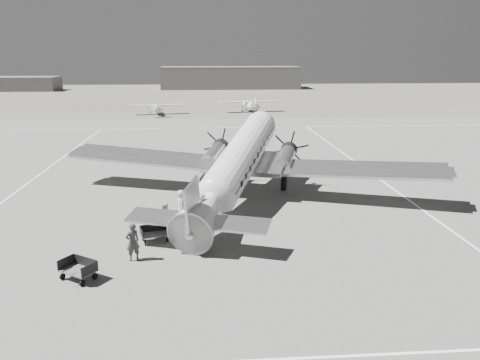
{
  "coord_description": "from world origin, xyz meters",
  "views": [
    {
      "loc": [
        -3.02,
        -28.26,
        10.55
      ],
      "look_at": [
        -0.72,
        2.44,
        2.2
      ],
      "focal_mm": 35.0,
      "sensor_mm": 36.0,
      "label": 1
    }
  ],
  "objects_px": {
    "baggage_cart_near": "(155,234)",
    "baggage_cart_far": "(78,270)",
    "dc3_airliner": "(238,164)",
    "passenger": "(181,204)",
    "hangar_main": "(230,78)",
    "ground_crew": "(133,242)",
    "light_plane_left": "(156,109)",
    "ramp_agent": "(166,217)",
    "light_plane_right": "(250,106)",
    "shed_secondary": "(26,84)"
  },
  "relations": [
    {
      "from": "hangar_main",
      "to": "ramp_agent",
      "type": "height_order",
      "value": "hangar_main"
    },
    {
      "from": "baggage_cart_near",
      "to": "baggage_cart_far",
      "type": "xyz_separation_m",
      "value": [
        -3.18,
        -4.53,
        0.04
      ]
    },
    {
      "from": "ground_crew",
      "to": "ramp_agent",
      "type": "height_order",
      "value": "ground_crew"
    },
    {
      "from": "dc3_airliner",
      "to": "hangar_main",
      "type": "bearing_deg",
      "value": 106.01
    },
    {
      "from": "shed_secondary",
      "to": "baggage_cart_near",
      "type": "distance_m",
      "value": 127.45
    },
    {
      "from": "baggage_cart_near",
      "to": "light_plane_right",
      "type": "bearing_deg",
      "value": 61.65
    },
    {
      "from": "hangar_main",
      "to": "ground_crew",
      "type": "height_order",
      "value": "hangar_main"
    },
    {
      "from": "light_plane_right",
      "to": "ramp_agent",
      "type": "bearing_deg",
      "value": -109.15
    },
    {
      "from": "ramp_agent",
      "to": "ground_crew",
      "type": "bearing_deg",
      "value": 157.25
    },
    {
      "from": "ground_crew",
      "to": "hangar_main",
      "type": "bearing_deg",
      "value": -127.89
    },
    {
      "from": "ramp_agent",
      "to": "shed_secondary",
      "type": "bearing_deg",
      "value": 19.19
    },
    {
      "from": "shed_secondary",
      "to": "ground_crew",
      "type": "distance_m",
      "value": 129.44
    },
    {
      "from": "ground_crew",
      "to": "dc3_airliner",
      "type": "bearing_deg",
      "value": -155.28
    },
    {
      "from": "ground_crew",
      "to": "passenger",
      "type": "xyz_separation_m",
      "value": [
        2.23,
        6.54,
        -0.09
      ]
    },
    {
      "from": "shed_secondary",
      "to": "passenger",
      "type": "xyz_separation_m",
      "value": [
        50.3,
        -113.64,
        -1.06
      ]
    },
    {
      "from": "baggage_cart_near",
      "to": "baggage_cart_far",
      "type": "relative_size",
      "value": 0.93
    },
    {
      "from": "baggage_cart_far",
      "to": "ramp_agent",
      "type": "relative_size",
      "value": 0.98
    },
    {
      "from": "shed_secondary",
      "to": "light_plane_right",
      "type": "xyz_separation_m",
      "value": [
        60.23,
        -56.83,
        -0.84
      ]
    },
    {
      "from": "light_plane_left",
      "to": "hangar_main",
      "type": "bearing_deg",
      "value": 66.24
    },
    {
      "from": "dc3_airliner",
      "to": "ground_crew",
      "type": "bearing_deg",
      "value": -103.99
    },
    {
      "from": "shed_secondary",
      "to": "baggage_cart_far",
      "type": "relative_size",
      "value": 10.25
    },
    {
      "from": "hangar_main",
      "to": "baggage_cart_near",
      "type": "distance_m",
      "value": 123.21
    },
    {
      "from": "hangar_main",
      "to": "light_plane_right",
      "type": "distance_m",
      "value": 61.87
    },
    {
      "from": "baggage_cart_far",
      "to": "ramp_agent",
      "type": "distance_m",
      "value": 7.21
    },
    {
      "from": "baggage_cart_far",
      "to": "ground_crew",
      "type": "xyz_separation_m",
      "value": [
        2.33,
        2.03,
        0.53
      ]
    },
    {
      "from": "hangar_main",
      "to": "ramp_agent",
      "type": "bearing_deg",
      "value": -94.97
    },
    {
      "from": "hangar_main",
      "to": "light_plane_left",
      "type": "height_order",
      "value": "hangar_main"
    },
    {
      "from": "shed_secondary",
      "to": "baggage_cart_near",
      "type": "height_order",
      "value": "shed_secondary"
    },
    {
      "from": "dc3_airliner",
      "to": "passenger",
      "type": "xyz_separation_m",
      "value": [
        -3.97,
        -3.08,
        -1.89
      ]
    },
    {
      "from": "baggage_cart_far",
      "to": "light_plane_left",
      "type": "bearing_deg",
      "value": 125.91
    },
    {
      "from": "shed_secondary",
      "to": "hangar_main",
      "type": "bearing_deg",
      "value": 4.76
    },
    {
      "from": "passenger",
      "to": "baggage_cart_far",
      "type": "bearing_deg",
      "value": 144.42
    },
    {
      "from": "dc3_airliner",
      "to": "baggage_cart_far",
      "type": "relative_size",
      "value": 16.95
    },
    {
      "from": "shed_secondary",
      "to": "baggage_cart_near",
      "type": "relative_size",
      "value": 11.03
    },
    {
      "from": "baggage_cart_near",
      "to": "ramp_agent",
      "type": "xyz_separation_m",
      "value": [
        0.55,
        1.62,
        0.44
      ]
    },
    {
      "from": "light_plane_right",
      "to": "baggage_cart_near",
      "type": "relative_size",
      "value": 6.88
    },
    {
      "from": "baggage_cart_near",
      "to": "shed_secondary",
      "type": "bearing_deg",
      "value": 94.75
    },
    {
      "from": "dc3_airliner",
      "to": "light_plane_right",
      "type": "height_order",
      "value": "dc3_airliner"
    },
    {
      "from": "light_plane_left",
      "to": "ramp_agent",
      "type": "bearing_deg",
      "value": -93.1
    },
    {
      "from": "ground_crew",
      "to": "passenger",
      "type": "height_order",
      "value": "ground_crew"
    },
    {
      "from": "baggage_cart_far",
      "to": "passenger",
      "type": "height_order",
      "value": "passenger"
    },
    {
      "from": "hangar_main",
      "to": "shed_secondary",
      "type": "bearing_deg",
      "value": -175.24
    },
    {
      "from": "light_plane_left",
      "to": "light_plane_right",
      "type": "xyz_separation_m",
      "value": [
        16.85,
        2.19,
        0.16
      ]
    },
    {
      "from": "light_plane_left",
      "to": "baggage_cart_far",
      "type": "bearing_deg",
      "value": -97.06
    },
    {
      "from": "light_plane_left",
      "to": "passenger",
      "type": "distance_m",
      "value": 55.06
    },
    {
      "from": "light_plane_right",
      "to": "dc3_airliner",
      "type": "bearing_deg",
      "value": -105.18
    },
    {
      "from": "dc3_airliner",
      "to": "baggage_cart_far",
      "type": "height_order",
      "value": "dc3_airliner"
    },
    {
      "from": "hangar_main",
      "to": "shed_secondary",
      "type": "distance_m",
      "value": 60.22
    },
    {
      "from": "ramp_agent",
      "to": "light_plane_right",
      "type": "bearing_deg",
      "value": -14.19
    },
    {
      "from": "passenger",
      "to": "baggage_cart_near",
      "type": "bearing_deg",
      "value": 153.6
    }
  ]
}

